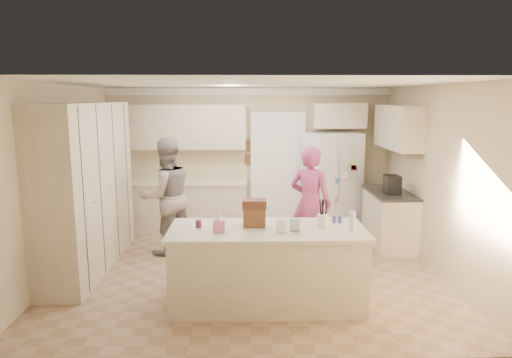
{
  "coord_description": "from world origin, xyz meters",
  "views": [
    {
      "loc": [
        -0.04,
        -6.19,
        2.41
      ],
      "look_at": [
        0.1,
        0.35,
        1.25
      ],
      "focal_mm": 32.0,
      "sensor_mm": 36.0,
      "label": 1
    }
  ],
  "objects_px": {
    "refrigerator": "(332,182)",
    "teen_girl": "(310,204)",
    "dollhouse_body": "(254,217)",
    "teen_boy": "(166,196)",
    "tissue_box": "(219,225)",
    "coffee_maker": "(392,185)",
    "utensil_crock": "(323,221)",
    "island_base": "(267,268)"
  },
  "relations": [
    {
      "from": "coffee_maker",
      "to": "island_base",
      "type": "bearing_deg",
      "value": -137.17
    },
    {
      "from": "utensil_crock",
      "to": "teen_boy",
      "type": "bearing_deg",
      "value": 139.84
    },
    {
      "from": "island_base",
      "to": "teen_boy",
      "type": "height_order",
      "value": "teen_boy"
    },
    {
      "from": "refrigerator",
      "to": "utensil_crock",
      "type": "distance_m",
      "value": 3.1
    },
    {
      "from": "teen_girl",
      "to": "teen_boy",
      "type": "bearing_deg",
      "value": 18.85
    },
    {
      "from": "refrigerator",
      "to": "teen_boy",
      "type": "distance_m",
      "value": 3.06
    },
    {
      "from": "teen_girl",
      "to": "dollhouse_body",
      "type": "bearing_deg",
      "value": 86.38
    },
    {
      "from": "teen_girl",
      "to": "coffee_maker",
      "type": "bearing_deg",
      "value": -135.44
    },
    {
      "from": "refrigerator",
      "to": "tissue_box",
      "type": "height_order",
      "value": "refrigerator"
    },
    {
      "from": "refrigerator",
      "to": "teen_girl",
      "type": "relative_size",
      "value": 1.04
    },
    {
      "from": "dollhouse_body",
      "to": "teen_girl",
      "type": "distance_m",
      "value": 1.65
    },
    {
      "from": "tissue_box",
      "to": "teen_girl",
      "type": "xyz_separation_m",
      "value": [
        1.26,
        1.6,
        -0.13
      ]
    },
    {
      "from": "tissue_box",
      "to": "teen_girl",
      "type": "relative_size",
      "value": 0.08
    },
    {
      "from": "utensil_crock",
      "to": "teen_boy",
      "type": "distance_m",
      "value": 2.79
    },
    {
      "from": "dollhouse_body",
      "to": "teen_boy",
      "type": "xyz_separation_m",
      "value": [
        -1.33,
        1.75,
        -0.12
      ]
    },
    {
      "from": "tissue_box",
      "to": "teen_boy",
      "type": "height_order",
      "value": "teen_boy"
    },
    {
      "from": "refrigerator",
      "to": "island_base",
      "type": "bearing_deg",
      "value": -130.43
    },
    {
      "from": "island_base",
      "to": "utensil_crock",
      "type": "relative_size",
      "value": 14.67
    },
    {
      "from": "utensil_crock",
      "to": "tissue_box",
      "type": "relative_size",
      "value": 1.07
    },
    {
      "from": "dollhouse_body",
      "to": "teen_boy",
      "type": "height_order",
      "value": "teen_boy"
    },
    {
      "from": "coffee_maker",
      "to": "tissue_box",
      "type": "height_order",
      "value": "coffee_maker"
    },
    {
      "from": "tissue_box",
      "to": "coffee_maker",
      "type": "bearing_deg",
      "value": 37.57
    },
    {
      "from": "coffee_maker",
      "to": "refrigerator",
      "type": "bearing_deg",
      "value": 121.8
    },
    {
      "from": "refrigerator",
      "to": "island_base",
      "type": "xyz_separation_m",
      "value": [
        -1.32,
        -3.07,
        -0.46
      ]
    },
    {
      "from": "island_base",
      "to": "teen_girl",
      "type": "xyz_separation_m",
      "value": [
        0.71,
        1.5,
        0.43
      ]
    },
    {
      "from": "refrigerator",
      "to": "dollhouse_body",
      "type": "relative_size",
      "value": 6.92
    },
    {
      "from": "dollhouse_body",
      "to": "teen_boy",
      "type": "distance_m",
      "value": 2.2
    },
    {
      "from": "refrigerator",
      "to": "dollhouse_body",
      "type": "distance_m",
      "value": 3.32
    },
    {
      "from": "tissue_box",
      "to": "dollhouse_body",
      "type": "bearing_deg",
      "value": 26.57
    },
    {
      "from": "island_base",
      "to": "teen_girl",
      "type": "height_order",
      "value": "teen_girl"
    },
    {
      "from": "utensil_crock",
      "to": "dollhouse_body",
      "type": "distance_m",
      "value": 0.8
    },
    {
      "from": "refrigerator",
      "to": "tissue_box",
      "type": "bearing_deg",
      "value": -137.69
    },
    {
      "from": "dollhouse_body",
      "to": "refrigerator",
      "type": "bearing_deg",
      "value": 63.68
    },
    {
      "from": "island_base",
      "to": "teen_boy",
      "type": "relative_size",
      "value": 1.21
    },
    {
      "from": "coffee_maker",
      "to": "teen_girl",
      "type": "relative_size",
      "value": 0.17
    },
    {
      "from": "utensil_crock",
      "to": "teen_girl",
      "type": "relative_size",
      "value": 0.09
    },
    {
      "from": "coffee_maker",
      "to": "tissue_box",
      "type": "xyz_separation_m",
      "value": [
        -2.6,
        -2.0,
        -0.07
      ]
    },
    {
      "from": "refrigerator",
      "to": "dollhouse_body",
      "type": "height_order",
      "value": "refrigerator"
    },
    {
      "from": "tissue_box",
      "to": "dollhouse_body",
      "type": "height_order",
      "value": "dollhouse_body"
    },
    {
      "from": "tissue_box",
      "to": "teen_boy",
      "type": "xyz_separation_m",
      "value": [
        -0.93,
        1.95,
        -0.08
      ]
    },
    {
      "from": "refrigerator",
      "to": "tissue_box",
      "type": "xyz_separation_m",
      "value": [
        -1.87,
        -3.17,
        0.1
      ]
    },
    {
      "from": "island_base",
      "to": "teen_boy",
      "type": "distance_m",
      "value": 2.42
    }
  ]
}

